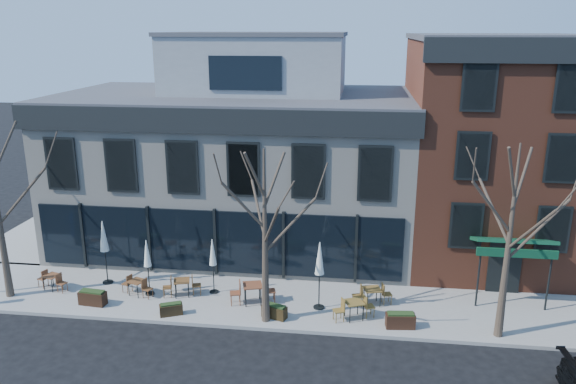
# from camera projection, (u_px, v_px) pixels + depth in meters

# --- Properties ---
(ground) EXTENTS (120.00, 120.00, 0.00)m
(ground) POSITION_uv_depth(u_px,v_px,m) (217.00, 278.00, 26.68)
(ground) COLOR black
(ground) RESTS_ON ground
(sidewalk_front) EXTENTS (33.50, 4.70, 0.15)m
(sidewalk_front) POSITION_uv_depth(u_px,v_px,m) (278.00, 302.00, 24.21)
(sidewalk_front) COLOR gray
(sidewalk_front) RESTS_ON ground
(sidewalk_side) EXTENTS (4.50, 12.00, 0.15)m
(sidewalk_side) POSITION_uv_depth(u_px,v_px,m) (60.00, 225.00, 33.75)
(sidewalk_side) COLOR gray
(sidewalk_side) RESTS_ON ground
(corner_building) EXTENTS (18.39, 10.39, 11.10)m
(corner_building) POSITION_uv_depth(u_px,v_px,m) (239.00, 158.00, 30.17)
(corner_building) COLOR beige
(corner_building) RESTS_ON ground
(red_brick_building) EXTENTS (8.20, 11.78, 11.18)m
(red_brick_building) POSITION_uv_depth(u_px,v_px,m) (490.00, 148.00, 28.24)
(red_brick_building) COLOR brown
(red_brick_building) RESTS_ON ground
(tree_mid) EXTENTS (3.50, 3.55, 7.04)m
(tree_mid) POSITION_uv_depth(u_px,v_px,m) (265.00, 235.00, 21.53)
(tree_mid) COLOR #382B21
(tree_mid) RESTS_ON sidewalk_front
(tree_right) EXTENTS (3.72, 3.77, 7.48)m
(tree_right) POSITION_uv_depth(u_px,v_px,m) (509.00, 241.00, 20.36)
(tree_right) COLOR #382B21
(tree_right) RESTS_ON sidewalk_front
(cafe_set_0) EXTENTS (1.62, 0.87, 0.83)m
(cafe_set_0) POSITION_uv_depth(u_px,v_px,m) (52.00, 280.00, 25.13)
(cafe_set_0) COLOR brown
(cafe_set_0) RESTS_ON sidewalk_front
(cafe_set_1) EXTENTS (1.61, 0.92, 0.83)m
(cafe_set_1) POSITION_uv_depth(u_px,v_px,m) (137.00, 286.00, 24.60)
(cafe_set_1) COLOR brown
(cafe_set_1) RESTS_ON sidewalk_front
(cafe_set_2) EXTENTS (1.74, 0.90, 0.89)m
(cafe_set_2) POSITION_uv_depth(u_px,v_px,m) (182.00, 286.00, 24.53)
(cafe_set_2) COLOR brown
(cafe_set_2) RESTS_ON sidewalk_front
(cafe_set_3) EXTENTS (2.04, 1.01, 1.05)m
(cafe_set_3) POSITION_uv_depth(u_px,v_px,m) (253.00, 291.00, 23.83)
(cafe_set_3) COLOR brown
(cafe_set_3) RESTS_ON sidewalk_front
(cafe_set_4) EXTENTS (1.79, 1.09, 0.93)m
(cafe_set_4) POSITION_uv_depth(u_px,v_px,m) (354.00, 308.00, 22.55)
(cafe_set_4) COLOR brown
(cafe_set_4) RESTS_ON sidewalk_front
(cafe_set_5) EXTENTS (1.77, 0.86, 0.91)m
(cafe_set_5) POSITION_uv_depth(u_px,v_px,m) (372.00, 295.00, 23.70)
(cafe_set_5) COLOR brown
(cafe_set_5) RESTS_ON sidewalk_front
(umbrella_0) EXTENTS (0.48, 0.48, 3.01)m
(umbrella_0) POSITION_uv_depth(u_px,v_px,m) (104.00, 240.00, 25.28)
(umbrella_0) COLOR black
(umbrella_0) RESTS_ON sidewalk_front
(umbrella_1) EXTENTS (0.41, 0.41, 2.55)m
(umbrella_1) POSITION_uv_depth(u_px,v_px,m) (147.00, 256.00, 24.27)
(umbrella_1) COLOR black
(umbrella_1) RESTS_ON sidewalk_front
(umbrella_2) EXTENTS (0.40, 0.40, 2.52)m
(umbrella_2) POSITION_uv_depth(u_px,v_px,m) (213.00, 255.00, 24.45)
(umbrella_2) COLOR black
(umbrella_2) RESTS_ON sidewalk_front
(umbrella_3) EXTENTS (0.47, 0.47, 2.95)m
(umbrella_3) POSITION_uv_depth(u_px,v_px,m) (320.00, 262.00, 22.97)
(umbrella_3) COLOR black
(umbrella_3) RESTS_ON sidewalk_front
(planter_0) EXTENTS (1.18, 0.57, 0.64)m
(planter_0) POSITION_uv_depth(u_px,v_px,m) (93.00, 297.00, 23.77)
(planter_0) COLOR black
(planter_0) RESTS_ON sidewalk_front
(planter_1) EXTENTS (0.99, 0.71, 0.52)m
(planter_1) POSITION_uv_depth(u_px,v_px,m) (171.00, 309.00, 22.92)
(planter_1) COLOR #322210
(planter_1) RESTS_ON sidewalk_front
(planter_2) EXTENTS (1.09, 0.73, 0.57)m
(planter_2) POSITION_uv_depth(u_px,v_px,m) (274.00, 311.00, 22.70)
(planter_2) COLOR #2E210F
(planter_2) RESTS_ON sidewalk_front
(planter_3) EXTENTS (1.17, 0.57, 0.63)m
(planter_3) POSITION_uv_depth(u_px,v_px,m) (400.00, 320.00, 21.93)
(planter_3) COLOR black
(planter_3) RESTS_ON sidewalk_front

